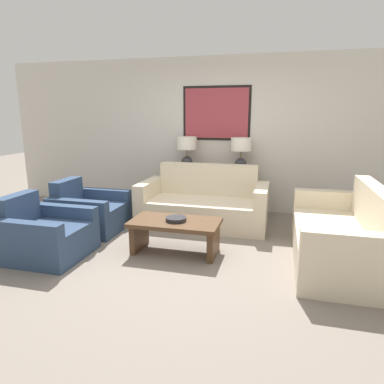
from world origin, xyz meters
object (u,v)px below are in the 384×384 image
at_px(console_table, 213,191).
at_px(coffee_table, 175,229).
at_px(table_lamp_left, 187,148).
at_px(armchair_near_back_wall, 89,213).
at_px(couch_by_back_wall, 204,205).
at_px(decorative_bowl, 176,219).
at_px(couch_by_side, 342,237).
at_px(table_lamp_right, 241,149).
at_px(armchair_near_camera, 44,235).

distance_m(console_table, coffee_table, 1.92).
distance_m(console_table, table_lamp_left, 0.88).
relative_size(coffee_table, armchair_near_back_wall, 1.17).
relative_size(couch_by_back_wall, decorative_bowl, 7.63).
height_order(table_lamp_left, couch_by_side, table_lamp_left).
distance_m(table_lamp_right, coffee_table, 2.16).
height_order(coffee_table, decorative_bowl, decorative_bowl).
xyz_separation_m(table_lamp_right, armchair_near_back_wall, (-2.06, -1.42, -0.85)).
bearing_deg(table_lamp_left, couch_by_side, -36.22).
xyz_separation_m(couch_by_back_wall, decorative_bowl, (-0.08, -1.21, 0.14)).
xyz_separation_m(couch_by_side, armchair_near_back_wall, (-3.45, 0.28, -0.04)).
bearing_deg(armchair_near_back_wall, armchair_near_camera, -90.00).
xyz_separation_m(couch_by_back_wall, coffee_table, (-0.09, -1.20, 0.00)).
relative_size(armchair_near_back_wall, armchair_near_camera, 1.00).
height_order(couch_by_back_wall, couch_by_side, same).
bearing_deg(table_lamp_right, couch_by_side, -50.91).
height_order(couch_by_back_wall, decorative_bowl, couch_by_back_wall).
relative_size(table_lamp_left, table_lamp_right, 1.00).
bearing_deg(couch_by_side, table_lamp_right, 129.09).
distance_m(decorative_bowl, armchair_near_camera, 1.60).
height_order(table_lamp_right, decorative_bowl, table_lamp_right).
bearing_deg(couch_by_back_wall, armchair_near_back_wall, -156.12).
xyz_separation_m(table_lamp_left, couch_by_back_wall, (0.47, -0.71, -0.81)).
bearing_deg(table_lamp_right, decorative_bowl, -105.84).
bearing_deg(coffee_table, armchair_near_back_wall, 161.63).
relative_size(table_lamp_left, coffee_table, 0.51).
bearing_deg(couch_by_back_wall, coffee_table, -94.29).
bearing_deg(couch_by_side, armchair_near_camera, -168.27).
height_order(couch_by_side, armchair_near_camera, couch_by_side).
relative_size(table_lamp_left, armchair_near_back_wall, 0.60).
xyz_separation_m(console_table, couch_by_side, (1.85, -1.70, -0.07)).
bearing_deg(coffee_table, console_table, 87.30).
distance_m(console_table, couch_by_side, 2.52).
distance_m(couch_by_back_wall, armchair_near_back_wall, 1.74).
relative_size(console_table, couch_by_side, 0.76).
bearing_deg(armchair_near_back_wall, coffee_table, -18.37).
bearing_deg(coffee_table, table_lamp_right, 73.71).
bearing_deg(table_lamp_left, couch_by_back_wall, -56.64).
relative_size(couch_by_back_wall, couch_by_side, 1.00).
distance_m(table_lamp_right, couch_by_side, 2.34).
height_order(table_lamp_right, couch_by_back_wall, table_lamp_right).
bearing_deg(armchair_near_camera, armchair_near_back_wall, 90.00).
height_order(couch_by_side, coffee_table, couch_by_side).
distance_m(table_lamp_right, decorative_bowl, 2.11).
bearing_deg(table_lamp_right, couch_by_back_wall, -123.36).
bearing_deg(armchair_near_camera, decorative_bowl, 17.91).
height_order(table_lamp_left, decorative_bowl, table_lamp_left).
relative_size(console_table, coffee_table, 1.35).
height_order(couch_by_side, armchair_near_back_wall, couch_by_side).
xyz_separation_m(armchair_near_back_wall, armchair_near_camera, (0.00, -1.00, 0.00)).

